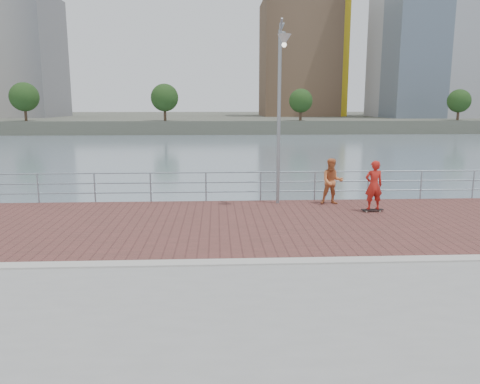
{
  "coord_description": "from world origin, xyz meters",
  "views": [
    {
      "loc": [
        -0.61,
        -10.24,
        3.63
      ],
      "look_at": [
        0.0,
        2.0,
        1.3
      ],
      "focal_mm": 35.0,
      "sensor_mm": 36.0,
      "label": 1
    }
  ],
  "objects_px": {
    "guardrail": "(233,183)",
    "bystander": "(332,181)",
    "skateboarder": "(374,185)",
    "street_lamp": "(281,81)"
  },
  "relations": [
    {
      "from": "guardrail",
      "to": "bystander",
      "type": "height_order",
      "value": "bystander"
    },
    {
      "from": "guardrail",
      "to": "bystander",
      "type": "relative_size",
      "value": 23.42
    },
    {
      "from": "skateboarder",
      "to": "street_lamp",
      "type": "bearing_deg",
      "value": -23.28
    },
    {
      "from": "skateboarder",
      "to": "guardrail",
      "type": "bearing_deg",
      "value": -27.09
    },
    {
      "from": "street_lamp",
      "to": "bystander",
      "type": "relative_size",
      "value": 3.69
    },
    {
      "from": "guardrail",
      "to": "bystander",
      "type": "xyz_separation_m",
      "value": [
        3.55,
        -0.78,
        0.16
      ]
    },
    {
      "from": "street_lamp",
      "to": "bystander",
      "type": "distance_m",
      "value": 4.02
    },
    {
      "from": "street_lamp",
      "to": "skateboarder",
      "type": "xyz_separation_m",
      "value": [
        3.03,
        -1.11,
        -3.44
      ]
    },
    {
      "from": "bystander",
      "to": "skateboarder",
      "type": "bearing_deg",
      "value": -45.4
    },
    {
      "from": "guardrail",
      "to": "bystander",
      "type": "bearing_deg",
      "value": -12.33
    }
  ]
}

